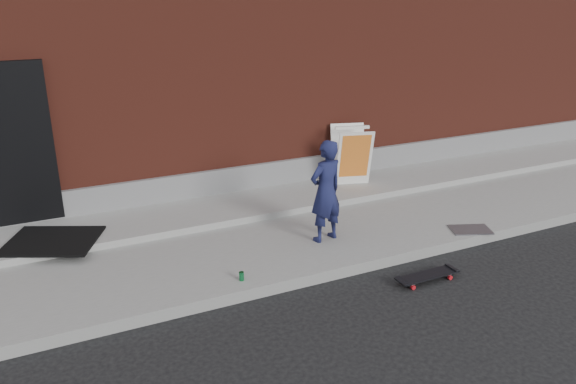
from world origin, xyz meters
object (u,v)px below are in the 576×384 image
pizza_sign (351,155)px  soda_can (242,276)px  child (326,191)px  skateboard (428,276)px

pizza_sign → soda_can: 3.71m
child → skateboard: child is taller
pizza_sign → soda_can: pizza_sign is taller
child → pizza_sign: bearing=-143.1°
child → soda_can: bearing=9.6°
child → pizza_sign: child is taller
skateboard → pizza_sign: size_ratio=0.83×
pizza_sign → child: bearing=-130.5°
child → skateboard: (0.71, -1.34, -0.78)m
skateboard → pizza_sign: bearing=76.5°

